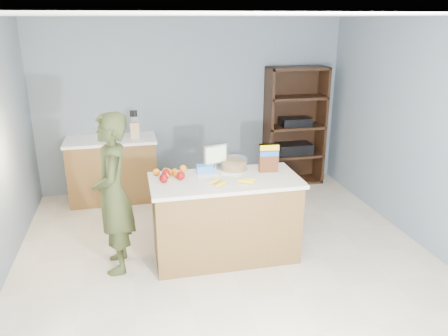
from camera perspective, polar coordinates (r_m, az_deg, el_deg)
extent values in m
cube|color=beige|center=(4.67, 0.96, -13.08)|extent=(4.50, 5.00, 0.02)
cube|color=slate|center=(6.53, -4.16, 8.10)|extent=(4.50, 0.02, 2.50)
cube|color=slate|center=(2.05, 18.70, -19.08)|extent=(4.50, 0.02, 2.50)
cube|color=slate|center=(5.14, 26.27, 3.17)|extent=(0.02, 5.00, 2.50)
cube|color=white|center=(3.96, 1.17, 19.29)|extent=(4.50, 5.00, 0.02)
cube|color=brown|center=(4.72, 0.13, -6.75)|extent=(1.50, 0.70, 0.86)
cube|color=silver|center=(4.54, 0.14, -1.63)|extent=(1.56, 0.76, 0.04)
cube|color=black|center=(4.89, 0.13, -10.76)|extent=(1.46, 0.66, 0.10)
cube|color=brown|center=(6.39, -14.27, -0.32)|extent=(1.20, 0.60, 0.86)
cube|color=white|center=(6.26, -14.60, 3.57)|extent=(1.24, 0.62, 0.04)
cube|color=black|center=(6.98, 8.69, 5.70)|extent=(0.90, 0.04, 1.80)
cube|color=black|center=(6.67, 5.77, 5.21)|extent=(0.04, 0.40, 1.80)
cube|color=black|center=(6.98, 12.53, 5.47)|extent=(0.04, 0.40, 1.80)
cube|color=black|center=(7.07, 8.85, -1.59)|extent=(0.90, 0.40, 0.04)
cube|color=black|center=(6.93, 9.03, 1.74)|extent=(0.90, 0.40, 0.04)
cube|color=black|center=(6.81, 9.23, 5.35)|extent=(0.90, 0.40, 0.04)
cube|color=black|center=(6.72, 9.43, 9.08)|extent=(0.90, 0.40, 0.04)
cube|color=black|center=(6.66, 9.63, 12.72)|extent=(0.90, 0.40, 0.04)
cube|color=black|center=(6.90, 9.08, 2.53)|extent=(0.55, 0.32, 0.16)
cube|color=black|center=(6.80, 9.26, 6.01)|extent=(0.45, 0.30, 0.12)
imported|color=#31381A|center=(4.48, -14.30, -3.32)|extent=(0.41, 0.61, 1.65)
cube|color=tan|center=(6.18, -11.58, 4.86)|extent=(0.12, 0.10, 0.22)
cylinder|color=black|center=(6.15, -12.05, 6.23)|extent=(0.02, 0.02, 0.09)
cylinder|color=black|center=(6.15, -11.86, 6.24)|extent=(0.02, 0.02, 0.09)
cylinder|color=black|center=(6.15, -11.68, 6.26)|extent=(0.02, 0.02, 0.09)
cylinder|color=black|center=(6.15, -11.49, 6.27)|extent=(0.02, 0.02, 0.09)
cylinder|color=black|center=(6.15, -11.30, 6.28)|extent=(0.02, 0.02, 0.09)
cube|color=white|center=(4.61, -2.04, -1.03)|extent=(0.23, 0.13, 0.00)
cube|color=white|center=(4.66, 0.99, -0.80)|extent=(0.25, 0.19, 0.00)
ellipsoid|color=yellow|center=(4.41, -1.14, -1.70)|extent=(0.18, 0.16, 0.04)
ellipsoid|color=yellow|center=(4.33, -0.35, -2.10)|extent=(0.17, 0.16, 0.04)
ellipsoid|color=yellow|center=(4.43, 3.11, -1.62)|extent=(0.20, 0.06, 0.04)
ellipsoid|color=yellow|center=(4.40, 2.76, -1.79)|extent=(0.19, 0.14, 0.04)
sphere|color=maroon|center=(4.59, -7.56, -0.72)|extent=(0.09, 0.09, 0.09)
sphere|color=maroon|center=(4.51, -5.66, -0.99)|extent=(0.09, 0.09, 0.09)
sphere|color=maroon|center=(4.45, -7.87, -1.35)|extent=(0.09, 0.09, 0.09)
sphere|color=orange|center=(4.58, -7.55, -0.86)|extent=(0.08, 0.08, 0.08)
sphere|color=orange|center=(4.68, -7.61, -0.42)|extent=(0.08, 0.08, 0.08)
sphere|color=orange|center=(4.58, -6.17, -0.79)|extent=(0.08, 0.08, 0.08)
sphere|color=orange|center=(4.64, -6.43, -0.53)|extent=(0.08, 0.08, 0.08)
sphere|color=orange|center=(4.67, -8.83, -0.53)|extent=(0.08, 0.08, 0.08)
sphere|color=orange|center=(4.64, -7.30, -0.57)|extent=(0.08, 0.08, 0.08)
sphere|color=orange|center=(4.75, -5.35, -0.04)|extent=(0.08, 0.08, 0.08)
sphere|color=orange|center=(4.65, -7.42, -0.53)|extent=(0.08, 0.08, 0.08)
cube|color=blue|center=(4.71, -2.49, -0.11)|extent=(0.19, 0.13, 0.08)
cylinder|color=#267219|center=(4.79, 1.29, 0.33)|extent=(0.27, 0.27, 0.09)
cylinder|color=white|center=(4.79, 1.29, 0.55)|extent=(0.30, 0.30, 0.13)
cylinder|color=silver|center=(4.81, -1.12, -0.09)|extent=(0.12, 0.12, 0.01)
cylinder|color=silver|center=(4.80, -1.13, 0.26)|extent=(0.02, 0.02, 0.05)
cube|color=silver|center=(4.76, -1.14, 1.80)|extent=(0.28, 0.11, 0.22)
cube|color=yellow|center=(4.74, -1.02, 1.73)|extent=(0.23, 0.07, 0.18)
cube|color=#592B14|center=(4.72, 5.85, 1.31)|extent=(0.21, 0.09, 0.31)
cube|color=yellow|center=(4.68, 5.90, 2.76)|extent=(0.21, 0.09, 0.06)
cube|color=blue|center=(4.70, 5.88, 1.94)|extent=(0.21, 0.09, 0.05)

